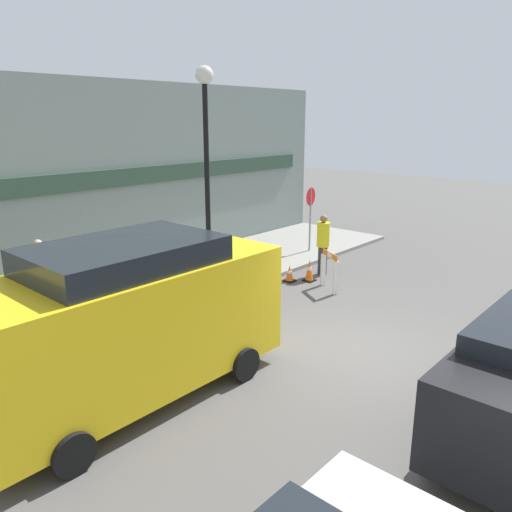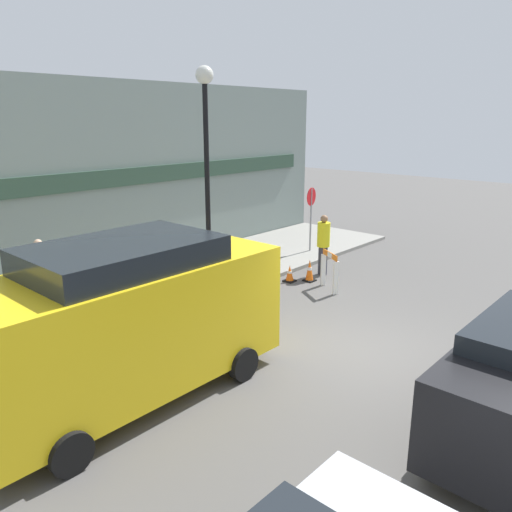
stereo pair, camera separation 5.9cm
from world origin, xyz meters
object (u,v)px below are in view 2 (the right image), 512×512
object	(u,v)px
stop_sign	(311,209)
person_pedestrian	(41,271)
streetlamp_post	(206,150)
work_van	(127,316)
person_worker	(323,243)

from	to	relation	value
stop_sign	person_pedestrian	size ratio (longest dim) A/B	1.30
streetlamp_post	person_pedestrian	size ratio (longest dim) A/B	3.38
work_van	person_worker	bearing A→B (deg)	11.03
work_van	person_pedestrian	bearing A→B (deg)	80.25
stop_sign	person_worker	distance (m)	2.40
stop_sign	person_pedestrian	xyz separation A→B (m)	(-8.44, 1.63, -0.54)
streetlamp_post	work_van	distance (m)	5.87
work_van	streetlamp_post	bearing A→B (deg)	33.50
person_pedestrian	work_van	size ratio (longest dim) A/B	0.32
streetlamp_post	person_pedestrian	distance (m)	4.89
streetlamp_post	stop_sign	xyz separation A→B (m)	(4.73, 0.14, -2.12)
person_pedestrian	work_van	distance (m)	4.85
person_worker	work_van	world-z (taller)	work_van
streetlamp_post	person_pedestrian	world-z (taller)	streetlamp_post
streetlamp_post	work_van	xyz separation A→B (m)	(-4.52, -2.99, -2.24)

